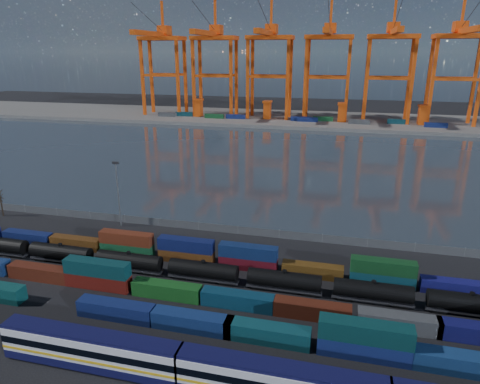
% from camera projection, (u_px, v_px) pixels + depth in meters
% --- Properties ---
extents(ground, '(700.00, 700.00, 0.00)m').
position_uv_depth(ground, '(200.00, 295.00, 77.20)').
color(ground, black).
rests_on(ground, ground).
extents(harbor_water, '(700.00, 700.00, 0.00)m').
position_uv_depth(harbor_water, '(285.00, 160.00, 173.97)').
color(harbor_water, '#2A333D').
rests_on(harbor_water, ground).
extents(far_quay, '(700.00, 70.00, 2.00)m').
position_uv_depth(far_quay, '(309.00, 119.00, 270.44)').
color(far_quay, '#514F4C').
rests_on(far_quay, ground).
extents(passenger_train, '(78.34, 3.25, 5.58)m').
position_uv_depth(passenger_train, '(279.00, 384.00, 52.68)').
color(passenger_train, silver).
rests_on(passenger_train, ground).
extents(container_row_south, '(140.57, 2.66, 5.67)m').
position_uv_depth(container_row_south, '(163.00, 314.00, 68.03)').
color(container_row_south, '#3F4144').
rests_on(container_row_south, ground).
extents(container_row_mid, '(141.79, 2.56, 5.46)m').
position_uv_depth(container_row_mid, '(246.00, 299.00, 72.66)').
color(container_row_mid, '#404445').
rests_on(container_row_mid, ground).
extents(container_row_north, '(141.86, 2.40, 5.12)m').
position_uv_depth(container_row_north, '(242.00, 259.00, 86.19)').
color(container_row_north, '#0F104F').
rests_on(container_row_north, ground).
extents(tanker_string, '(122.38, 2.98, 4.27)m').
position_uv_depth(tanker_string, '(166.00, 266.00, 83.11)').
color(tanker_string, black).
rests_on(tanker_string, ground).
extents(waterfront_fence, '(160.12, 0.12, 2.20)m').
position_uv_depth(waterfront_fence, '(238.00, 230.00, 102.69)').
color(waterfront_fence, '#595B5E').
rests_on(waterfront_fence, ground).
extents(bare_tree, '(1.81, 1.88, 7.32)m').
position_uv_depth(bare_tree, '(1.00, 203.00, 113.31)').
color(bare_tree, black).
rests_on(bare_tree, ground).
extents(yard_light_mast, '(1.60, 0.40, 16.60)m').
position_uv_depth(yard_light_mast, '(118.00, 190.00, 105.16)').
color(yard_light_mast, slate).
rests_on(yard_light_mast, ground).
extents(gantry_cranes, '(202.73, 53.23, 72.09)m').
position_uv_depth(gantry_cranes, '(299.00, 47.00, 252.31)').
color(gantry_cranes, '#E84E10').
rests_on(gantry_cranes, ground).
extents(quay_containers, '(172.58, 10.99, 2.60)m').
position_uv_depth(quay_containers, '(288.00, 119.00, 258.86)').
color(quay_containers, navy).
rests_on(quay_containers, far_quay).
extents(straddle_carriers, '(140.00, 7.00, 11.10)m').
position_uv_depth(straddle_carriers, '(304.00, 110.00, 259.67)').
color(straddle_carriers, '#E84E10').
rests_on(straddle_carriers, far_quay).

